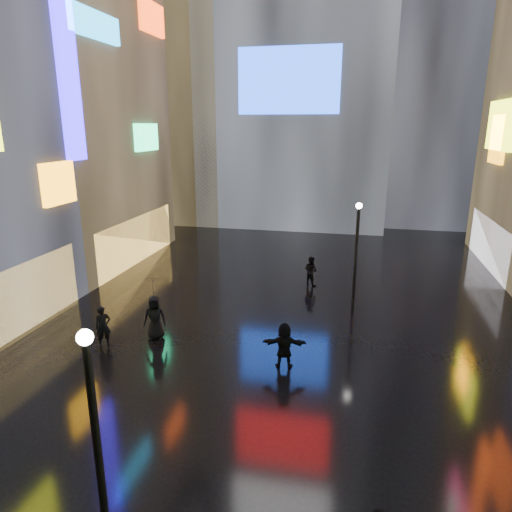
% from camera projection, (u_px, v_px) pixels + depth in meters
% --- Properties ---
extents(ground, '(140.00, 140.00, 0.00)m').
position_uv_depth(ground, '(292.00, 310.00, 22.15)').
color(ground, black).
rests_on(ground, ground).
extents(building_left_far, '(10.28, 12.00, 22.00)m').
position_uv_depth(building_left_far, '(53.00, 86.00, 28.11)').
color(building_left_far, black).
rests_on(building_left_far, ground).
extents(tower_flank_right, '(12.00, 12.00, 34.00)m').
position_uv_depth(tower_flank_right, '(441.00, 26.00, 39.94)').
color(tower_flank_right, black).
rests_on(tower_flank_right, ground).
extents(tower_flank_left, '(10.00, 10.00, 26.00)m').
position_uv_depth(tower_flank_left, '(179.00, 77.00, 42.14)').
color(tower_flank_left, black).
rests_on(tower_flank_left, ground).
extents(lamp_near, '(0.30, 0.30, 5.20)m').
position_uv_depth(lamp_near, '(96.00, 438.00, 8.64)').
color(lamp_near, black).
rests_on(lamp_near, ground).
extents(lamp_far, '(0.30, 0.30, 5.20)m').
position_uv_depth(lamp_far, '(356.00, 249.00, 21.83)').
color(lamp_far, black).
rests_on(lamp_far, ground).
extents(pedestrian_4, '(1.04, 0.79, 1.89)m').
position_uv_depth(pedestrian_4, '(155.00, 318.00, 18.98)').
color(pedestrian_4, black).
rests_on(pedestrian_4, ground).
extents(pedestrian_5, '(1.69, 0.74, 1.76)m').
position_uv_depth(pedestrian_5, '(284.00, 346.00, 16.72)').
color(pedestrian_5, black).
rests_on(pedestrian_5, ground).
extents(pedestrian_6, '(0.73, 0.72, 1.70)m').
position_uv_depth(pedestrian_6, '(103.00, 327.00, 18.38)').
color(pedestrian_6, black).
rests_on(pedestrian_6, ground).
extents(pedestrian_7, '(1.02, 0.96, 1.66)m').
position_uv_depth(pedestrian_7, '(311.00, 271.00, 25.50)').
color(pedestrian_7, black).
rests_on(pedestrian_7, ground).
extents(umbrella_2, '(1.32, 1.32, 0.85)m').
position_uv_depth(umbrella_2, '(153.00, 287.00, 18.61)').
color(umbrella_2, black).
rests_on(umbrella_2, pedestrian_4).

